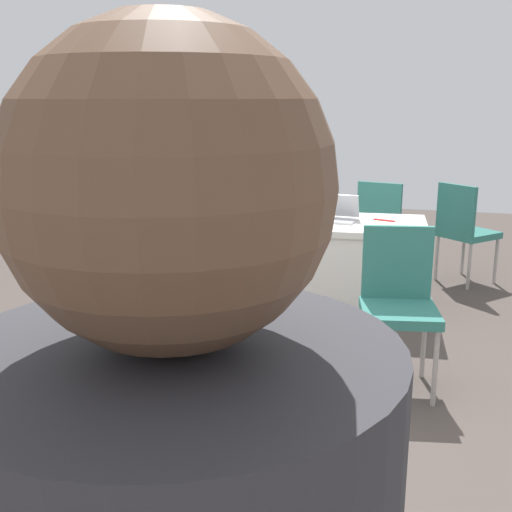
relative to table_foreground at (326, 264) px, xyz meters
name	(u,v)px	position (x,y,z in m)	size (l,w,h in m)	color
ground_plane	(232,432)	(0.15, 2.15, -0.37)	(14.40, 14.40, 0.00)	#4C423D
table_foreground	(326,264)	(0.00, 0.00, 0.00)	(1.64, 0.96, 0.74)	silver
chair_near_front	(398,297)	(-0.64, 1.35, 0.19)	(0.51, 0.51, 0.97)	#9E9993
chair_tucked_right	(228,232)	(0.92, -0.20, 0.18)	(0.60, 0.60, 0.96)	#9E9993
chair_aisle	(382,224)	(-0.38, -0.97, 0.18)	(0.53, 0.53, 0.95)	#9E9993
chair_by_pillar	(464,227)	(-1.12, -1.04, 0.17)	(0.62, 0.62, 0.95)	#9E9993
laptop_silver	(337,216)	(-0.07, -0.03, 0.41)	(0.35, 0.33, 0.21)	silver
yarn_ball	(265,214)	(0.49, 0.15, 0.43)	(0.12, 0.12, 0.12)	#3F5999
scissors_red	(384,220)	(-0.45, -0.13, 0.37)	(0.18, 0.04, 0.01)	red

